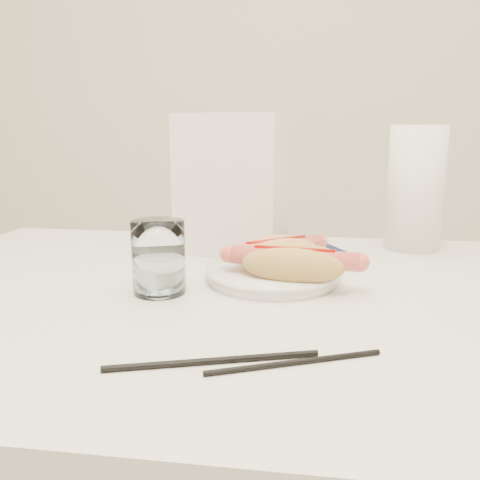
# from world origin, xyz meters

# --- Properties ---
(table) EXTENTS (1.20, 0.80, 0.75)m
(table) POSITION_xyz_m (0.00, 0.00, 0.69)
(table) COLOR silver
(table) RESTS_ON ground
(plate) EXTENTS (0.28, 0.28, 0.02)m
(plate) POSITION_xyz_m (0.04, 0.06, 0.76)
(plate) COLOR white
(plate) RESTS_ON table
(hotdog_left) EXTENTS (0.16, 0.14, 0.05)m
(hotdog_left) POSITION_xyz_m (0.05, 0.09, 0.79)
(hotdog_left) COLOR #E69A5C
(hotdog_left) RESTS_ON plate
(hotdog_right) EXTENTS (0.19, 0.09, 0.05)m
(hotdog_right) POSITION_xyz_m (0.08, 0.02, 0.79)
(hotdog_right) COLOR tan
(hotdog_right) RESTS_ON plate
(water_glass) EXTENTS (0.08, 0.08, 0.11)m
(water_glass) POSITION_xyz_m (-0.12, -0.02, 0.80)
(water_glass) COLOR white
(water_glass) RESTS_ON table
(chopstick_near) EXTENTS (0.22, 0.08, 0.01)m
(chopstick_near) POSITION_xyz_m (0.00, -0.24, 0.75)
(chopstick_near) COLOR black
(chopstick_near) RESTS_ON table
(chopstick_far) EXTENTS (0.18, 0.08, 0.01)m
(chopstick_far) POSITION_xyz_m (0.09, -0.23, 0.75)
(chopstick_far) COLOR black
(chopstick_far) RESTS_ON table
(napkin_box) EXTENTS (0.22, 0.15, 0.27)m
(napkin_box) POSITION_xyz_m (-0.05, 0.23, 0.88)
(napkin_box) COLOR white
(napkin_box) RESTS_ON table
(navy_napkin) EXTENTS (0.22, 0.22, 0.01)m
(navy_napkin) POSITION_xyz_m (0.07, 0.25, 0.75)
(navy_napkin) COLOR #111D37
(navy_napkin) RESTS_ON table
(paper_towel_roll) EXTENTS (0.13, 0.13, 0.25)m
(paper_towel_roll) POSITION_xyz_m (0.31, 0.32, 0.87)
(paper_towel_roll) COLOR white
(paper_towel_roll) RESTS_ON table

